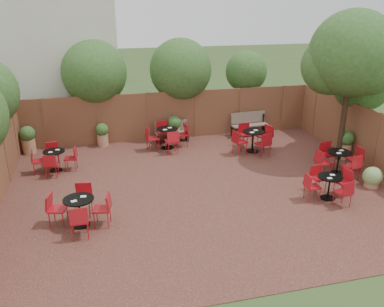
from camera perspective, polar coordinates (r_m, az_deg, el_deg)
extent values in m
plane|color=#354F23|center=(12.56, 1.87, -4.94)|extent=(80.00, 80.00, 0.00)
cube|color=#381C17|center=(12.55, 1.87, -4.90)|extent=(12.00, 10.00, 0.02)
cube|color=brown|center=(16.77, -2.79, 5.41)|extent=(12.00, 0.08, 2.00)
cube|color=brown|center=(14.89, 24.73, 1.44)|extent=(0.08, 10.00, 2.00)
cube|color=beige|center=(18.96, -18.86, 15.38)|extent=(5.00, 4.00, 8.00)
sphere|color=#28501A|center=(16.78, -13.68, 11.07)|extent=(2.58, 2.58, 2.58)
sphere|color=#28501A|center=(17.07, -1.63, 11.80)|extent=(2.58, 2.58, 2.58)
sphere|color=#28501A|center=(18.17, 7.69, 11.44)|extent=(1.81, 1.81, 1.81)
sphere|color=#28501A|center=(16.38, 23.02, 9.41)|extent=(2.23, 2.23, 2.23)
cylinder|color=black|center=(15.13, 20.90, 6.32)|extent=(0.25, 0.25, 3.99)
sphere|color=#28501A|center=(14.83, 21.80, 13.04)|extent=(2.90, 2.90, 2.90)
sphere|color=#28501A|center=(14.93, 19.09, 11.70)|extent=(2.03, 2.03, 2.03)
sphere|color=#28501A|center=(14.78, 23.84, 11.63)|extent=(2.12, 2.12, 2.12)
cube|color=brown|center=(16.50, -2.84, 3.01)|extent=(1.38, 0.45, 0.05)
cube|color=brown|center=(16.60, -2.98, 4.02)|extent=(1.38, 0.14, 0.41)
cube|color=black|center=(16.46, -4.95, 2.15)|extent=(0.07, 0.41, 0.37)
cube|color=black|center=(16.69, -0.73, 2.49)|extent=(0.07, 0.41, 0.37)
cube|color=brown|center=(17.42, 8.16, 4.01)|extent=(1.61, 0.58, 0.05)
cube|color=brown|center=(17.53, 7.95, 5.10)|extent=(1.59, 0.23, 0.48)
cube|color=black|center=(17.24, 5.90, 3.09)|extent=(0.10, 0.48, 0.42)
cube|color=black|center=(17.77, 10.27, 3.40)|extent=(0.10, 0.48, 0.42)
cylinder|color=black|center=(10.95, -15.44, -9.69)|extent=(0.45, 0.45, 0.03)
cylinder|color=black|center=(10.78, -15.62, -8.02)|extent=(0.05, 0.05, 0.72)
cylinder|color=black|center=(10.61, -15.82, -6.27)|extent=(0.78, 0.78, 0.03)
cube|color=white|center=(10.67, -15.16, -5.90)|extent=(0.16, 0.12, 0.02)
cube|color=white|center=(10.49, -16.40, -6.50)|extent=(0.16, 0.12, 0.02)
cylinder|color=black|center=(15.86, -3.50, 0.81)|extent=(0.47, 0.47, 0.03)
cylinder|color=black|center=(15.73, -3.53, 2.12)|extent=(0.05, 0.05, 0.75)
cylinder|color=black|center=(15.61, -3.56, 3.47)|extent=(0.82, 0.82, 0.03)
cube|color=white|center=(15.71, -3.16, 3.68)|extent=(0.17, 0.14, 0.02)
cube|color=white|center=(15.47, -3.87, 3.39)|extent=(0.17, 0.14, 0.02)
cylinder|color=black|center=(14.53, -18.70, -2.24)|extent=(0.42, 0.42, 0.03)
cylinder|color=black|center=(14.41, -18.85, -0.99)|extent=(0.05, 0.05, 0.67)
cylinder|color=black|center=(14.29, -19.01, 0.29)|extent=(0.73, 0.73, 0.03)
cube|color=white|center=(14.35, -18.55, 0.51)|extent=(0.13, 0.10, 0.01)
cube|color=white|center=(14.19, -19.44, 0.18)|extent=(0.13, 0.10, 0.01)
cylinder|color=black|center=(14.39, 19.80, -2.61)|extent=(0.46, 0.46, 0.03)
cylinder|color=black|center=(14.25, 19.98, -1.24)|extent=(0.05, 0.05, 0.73)
cylinder|color=black|center=(14.12, 20.17, 0.18)|extent=(0.80, 0.80, 0.03)
cube|color=white|center=(14.25, 20.42, 0.43)|extent=(0.15, 0.11, 0.02)
cube|color=white|center=(13.96, 20.10, 0.05)|extent=(0.15, 0.11, 0.02)
cylinder|color=black|center=(15.67, 8.54, 0.36)|extent=(0.48, 0.48, 0.03)
cylinder|color=black|center=(15.54, 8.62, 1.69)|extent=(0.05, 0.05, 0.76)
cylinder|color=black|center=(15.42, 8.70, 3.07)|extent=(0.83, 0.83, 0.03)
cube|color=white|center=(15.53, 9.03, 3.28)|extent=(0.17, 0.13, 0.02)
cube|color=white|center=(15.25, 8.51, 2.98)|extent=(0.17, 0.13, 0.02)
cylinder|color=black|center=(12.54, 18.66, -5.99)|extent=(0.42, 0.42, 0.03)
cylinder|color=black|center=(12.40, 18.83, -4.60)|extent=(0.05, 0.05, 0.66)
cylinder|color=black|center=(12.26, 19.02, -3.16)|extent=(0.72, 0.72, 0.03)
cube|color=white|center=(12.37, 19.29, -2.87)|extent=(0.14, 0.11, 0.01)
cube|color=white|center=(12.12, 18.93, -3.33)|extent=(0.14, 0.11, 0.01)
cylinder|color=#A57152|center=(16.41, -12.52, 1.87)|extent=(0.43, 0.43, 0.49)
sphere|color=#28501A|center=(16.27, -12.64, 3.32)|extent=(0.51, 0.51, 0.51)
cylinder|color=#A57152|center=(16.70, -2.52, 2.80)|extent=(0.47, 0.47, 0.54)
sphere|color=#28501A|center=(16.56, -2.54, 4.38)|extent=(0.57, 0.57, 0.57)
cylinder|color=#A57152|center=(16.45, -22.09, 0.98)|extent=(0.49, 0.49, 0.56)
sphere|color=#28501A|center=(16.30, -22.32, 2.62)|extent=(0.58, 0.58, 0.58)
cylinder|color=#A57152|center=(15.79, 20.75, 0.37)|extent=(0.49, 0.49, 0.56)
sphere|color=#28501A|center=(15.64, 20.98, 2.07)|extent=(0.58, 0.58, 0.58)
cylinder|color=#A57152|center=(13.77, 24.06, -3.91)|extent=(0.44, 0.44, 0.20)
sphere|color=#719B50|center=(13.68, 24.22, -2.97)|extent=(0.60, 0.60, 0.60)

